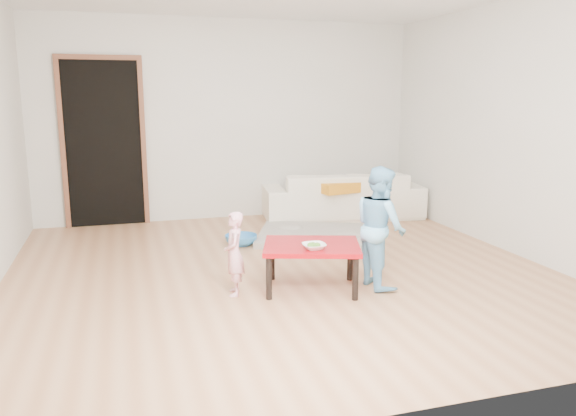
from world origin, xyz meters
name	(u,v)px	position (x,y,z in m)	size (l,w,h in m)	color
floor	(282,271)	(0.00, 0.00, 0.00)	(5.00, 5.00, 0.01)	#A87048
back_wall	(230,120)	(0.00, 2.50, 1.30)	(5.00, 0.02, 2.60)	silver
right_wall	(515,128)	(2.50, 0.00, 1.30)	(0.02, 5.00, 2.60)	silver
doorway	(104,145)	(-1.60, 2.48, 1.02)	(1.02, 0.08, 2.11)	brown
sofa	(342,195)	(1.44, 2.05, 0.31)	(2.11, 0.83, 0.62)	white
cushion	(336,187)	(1.23, 1.77, 0.47)	(0.49, 0.43, 0.13)	orange
red_table	(312,267)	(0.10, -0.55, 0.20)	(0.80, 0.60, 0.40)	#9C0810
bowl	(314,246)	(0.07, -0.71, 0.42)	(0.19, 0.19, 0.05)	white
broccoli	(314,246)	(0.07, -0.71, 0.43)	(0.12, 0.12, 0.06)	#2D5919
child_pink	(234,254)	(-0.55, -0.49, 0.35)	(0.26, 0.17, 0.70)	pink
child_blue	(380,227)	(0.71, -0.62, 0.53)	(0.51, 0.40, 1.05)	#6BC8F9
basin	(241,240)	(-0.18, 1.03, 0.06)	(0.36, 0.36, 0.11)	#327EC0
blanket	(317,235)	(0.73, 1.07, 0.03)	(1.32, 1.10, 0.07)	#A19A8E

